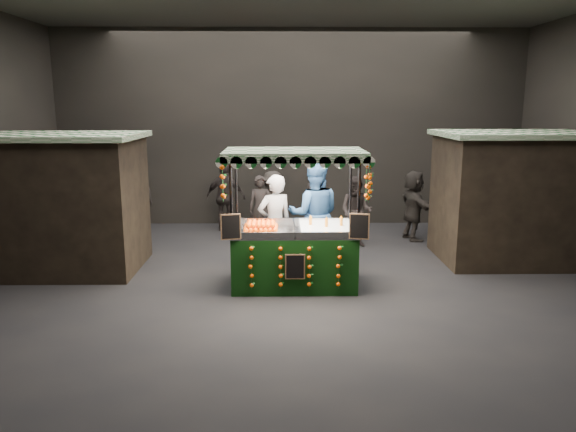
{
  "coord_description": "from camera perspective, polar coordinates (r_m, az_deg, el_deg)",
  "views": [
    {
      "loc": [
        -0.28,
        -9.29,
        3.17
      ],
      "look_at": [
        -0.14,
        0.18,
        1.2
      ],
      "focal_mm": 34.22,
      "sensor_mm": 36.0,
      "label": 1
    }
  ],
  "objects": [
    {
      "name": "shopper_2",
      "position": [
        13.75,
        -6.5,
        1.96
      ],
      "size": [
        1.05,
        0.58,
        1.7
      ],
      "rotation": [
        0.0,
        0.0,
        2.97
      ],
      "color": "#292221",
      "rests_on": "ground"
    },
    {
      "name": "neighbour_stall_right",
      "position": [
        11.91,
        22.3,
        1.89
      ],
      "size": [
        3.0,
        2.2,
        2.6
      ],
      "color": "black",
      "rests_on": "ground"
    },
    {
      "name": "ground",
      "position": [
        9.82,
        0.83,
        -7.06
      ],
      "size": [
        12.0,
        12.0,
        0.0
      ],
      "primitive_type": "plane",
      "color": "black",
      "rests_on": "ground"
    },
    {
      "name": "shopper_5",
      "position": [
        13.07,
        12.93,
        1.08
      ],
      "size": [
        0.79,
        1.58,
        1.63
      ],
      "rotation": [
        0.0,
        0.0,
        1.78
      ],
      "color": "#2D2825",
      "rests_on": "ground"
    },
    {
      "name": "market_hall",
      "position": [
        9.3,
        0.89,
        13.07
      ],
      "size": [
        12.1,
        10.1,
        5.05
      ],
      "color": "black",
      "rests_on": "ground"
    },
    {
      "name": "juice_stall",
      "position": [
        9.51,
        0.71,
        -3.06
      ],
      "size": [
        2.46,
        1.45,
        2.38
      ],
      "color": "black",
      "rests_on": "ground"
    },
    {
      "name": "vendor_grey",
      "position": [
        10.3,
        -1.39,
        -0.8
      ],
      "size": [
        0.8,
        0.69,
        1.86
      ],
      "rotation": [
        0.0,
        0.0,
        3.57
      ],
      "color": "gray",
      "rests_on": "ground"
    },
    {
      "name": "neighbour_stall_left",
      "position": [
        11.24,
        -22.35,
        1.34
      ],
      "size": [
        3.0,
        2.2,
        2.6
      ],
      "color": "black",
      "rests_on": "ground"
    },
    {
      "name": "shopper_3",
      "position": [
        12.98,
        -1.58,
        1.21
      ],
      "size": [
        1.17,
        1.1,
        1.59
      ],
      "rotation": [
        0.0,
        0.0,
        0.66
      ],
      "color": "#2C2723",
      "rests_on": "ground"
    },
    {
      "name": "shopper_1",
      "position": [
        12.29,
        7.09,
        0.47
      ],
      "size": [
        0.95,
        0.87,
        1.57
      ],
      "rotation": [
        0.0,
        0.0,
        -0.46
      ],
      "color": "black",
      "rests_on": "ground"
    },
    {
      "name": "shopper_4",
      "position": [
        14.13,
        -15.76,
        2.32
      ],
      "size": [
        1.1,
        0.92,
        1.92
      ],
      "rotation": [
        0.0,
        0.0,
        3.53
      ],
      "color": "black",
      "rests_on": "ground"
    },
    {
      "name": "shopper_0",
      "position": [
        12.64,
        -2.87,
        0.77
      ],
      "size": [
        0.58,
        0.4,
        1.53
      ],
      "rotation": [
        0.0,
        0.0,
        -0.06
      ],
      "color": "#2D2624",
      "rests_on": "ground"
    },
    {
      "name": "shopper_6",
      "position": [
        13.66,
        2.36,
        1.57
      ],
      "size": [
        0.48,
        0.62,
        1.51
      ],
      "rotation": [
        0.0,
        0.0,
        -1.8
      ],
      "color": "#2A2522",
      "rests_on": "ground"
    },
    {
      "name": "vendor_blue",
      "position": [
        10.55,
        2.74,
        0.14
      ],
      "size": [
        1.04,
        0.83,
        2.09
      ],
      "rotation": [
        0.0,
        0.0,
        3.11
      ],
      "color": "#274C7F",
      "rests_on": "ground"
    },
    {
      "name": "shopper_7",
      "position": [
        12.5,
        -18.46,
        0.57
      ],
      "size": [
        0.81,
        1.69,
        1.75
      ],
      "rotation": [
        0.0,
        0.0,
        -1.38
      ],
      "color": "#282321",
      "rests_on": "ground"
    }
  ]
}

